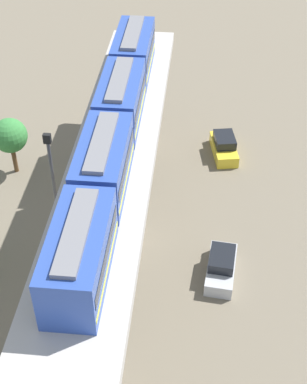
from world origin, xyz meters
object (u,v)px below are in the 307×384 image
(parked_car_silver, at_px, (221,266))
(tree_mid_lot, at_px, (10,136))
(train, at_px, (113,130))
(signal_post, at_px, (56,198))
(parked_car_yellow, at_px, (224,147))

(parked_car_silver, height_order, tree_mid_lot, tree_mid_lot)
(train, distance_m, signal_post, 5.55)
(train, distance_m, parked_car_yellow, 16.17)
(parked_car_silver, relative_size, parked_car_yellow, 0.98)
(train, bearing_deg, parked_car_silver, -18.57)
(train, xyz_separation_m, tree_mid_lot, (-9.59, 7.31, -6.04))
(tree_mid_lot, bearing_deg, train, -37.30)
(parked_car_yellow, relative_size, tree_mid_lot, 0.90)
(parked_car_silver, bearing_deg, tree_mid_lot, 155.66)
(parked_car_yellow, height_order, signal_post, signal_post)
(train, height_order, parked_car_silver, train)
(train, xyz_separation_m, signal_post, (-3.40, -2.33, -3.71))
(train, bearing_deg, signal_post, -145.54)
(parked_car_yellow, xyz_separation_m, tree_mid_lot, (-17.08, -4.01, 2.76))
(train, xyz_separation_m, parked_car_yellow, (7.49, 11.32, -8.79))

